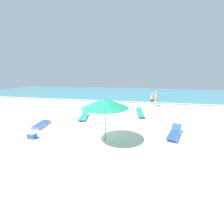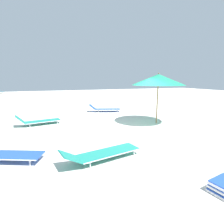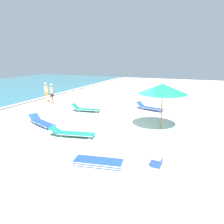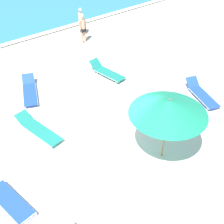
{
  "view_description": "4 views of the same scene",
  "coord_description": "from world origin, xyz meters",
  "px_view_note": "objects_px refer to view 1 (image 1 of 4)",
  "views": [
    {
      "loc": [
        3.13,
        -9.59,
        3.85
      ],
      "look_at": [
        0.8,
        1.33,
        0.93
      ],
      "focal_mm": 24.0,
      "sensor_mm": 36.0,
      "label": 1
    },
    {
      "loc": [
        -6.43,
        3.57,
        2.29
      ],
      "look_at": [
        1.04,
        0.74,
        0.77
      ],
      "focal_mm": 28.0,
      "sensor_mm": 36.0,
      "label": 2
    },
    {
      "loc": [
        -10.86,
        -3.57,
        3.94
      ],
      "look_at": [
        0.91,
        1.14,
        0.71
      ],
      "focal_mm": 35.0,
      "sensor_mm": 36.0,
      "label": 3
    },
    {
      "loc": [
        -5.38,
        -6.97,
        8.38
      ],
      "look_at": [
        0.7,
        0.78,
        0.66
      ],
      "focal_mm": 50.0,
      "sensor_mm": 36.0,
      "label": 4
    }
  ],
  "objects_px": {
    "beach_umbrella": "(105,103)",
    "cooler_box": "(32,135)",
    "sun_lounger_beside_umbrella": "(140,114)",
    "beachgoer_wading_adult": "(152,99)",
    "sun_lounger_near_water_right": "(83,116)",
    "lounger_stack": "(42,125)",
    "sun_lounger_near_water_left": "(174,133)",
    "beachgoer_shoreline_child": "(156,98)",
    "sun_lounger_under_umbrella": "(102,109)"
  },
  "relations": [
    {
      "from": "beach_umbrella",
      "to": "sun_lounger_beside_umbrella",
      "type": "bearing_deg",
      "value": 72.42
    },
    {
      "from": "beachgoer_shoreline_child",
      "to": "sun_lounger_near_water_left",
      "type": "bearing_deg",
      "value": 10.59
    },
    {
      "from": "sun_lounger_beside_umbrella",
      "to": "beach_umbrella",
      "type": "bearing_deg",
      "value": -116.37
    },
    {
      "from": "beachgoer_wading_adult",
      "to": "lounger_stack",
      "type": "bearing_deg",
      "value": -138.39
    },
    {
      "from": "sun_lounger_beside_umbrella",
      "to": "sun_lounger_near_water_right",
      "type": "relative_size",
      "value": 0.88
    },
    {
      "from": "sun_lounger_near_water_left",
      "to": "lounger_stack",
      "type": "bearing_deg",
      "value": -160.51
    },
    {
      "from": "cooler_box",
      "to": "beachgoer_wading_adult",
      "type": "bearing_deg",
      "value": -122.07
    },
    {
      "from": "sun_lounger_beside_umbrella",
      "to": "sun_lounger_near_water_left",
      "type": "bearing_deg",
      "value": -71.08
    },
    {
      "from": "sun_lounger_beside_umbrella",
      "to": "beachgoer_shoreline_child",
      "type": "height_order",
      "value": "beachgoer_shoreline_child"
    },
    {
      "from": "cooler_box",
      "to": "lounger_stack",
      "type": "bearing_deg",
      "value": -63.12
    },
    {
      "from": "beach_umbrella",
      "to": "beachgoer_shoreline_child",
      "type": "bearing_deg",
      "value": 71.7
    },
    {
      "from": "sun_lounger_near_water_left",
      "to": "cooler_box",
      "type": "distance_m",
      "value": 8.76
    },
    {
      "from": "beach_umbrella",
      "to": "sun_lounger_near_water_right",
      "type": "height_order",
      "value": "beach_umbrella"
    },
    {
      "from": "beach_umbrella",
      "to": "beachgoer_wading_adult",
      "type": "relative_size",
      "value": 1.5
    },
    {
      "from": "sun_lounger_under_umbrella",
      "to": "sun_lounger_near_water_right",
      "type": "height_order",
      "value": "sun_lounger_under_umbrella"
    },
    {
      "from": "beach_umbrella",
      "to": "sun_lounger_near_water_left",
      "type": "bearing_deg",
      "value": 20.33
    },
    {
      "from": "beach_umbrella",
      "to": "cooler_box",
      "type": "height_order",
      "value": "beach_umbrella"
    },
    {
      "from": "sun_lounger_under_umbrella",
      "to": "beachgoer_shoreline_child",
      "type": "xyz_separation_m",
      "value": [
        5.55,
        3.98,
        0.79
      ]
    },
    {
      "from": "beach_umbrella",
      "to": "beachgoer_shoreline_child",
      "type": "relative_size",
      "value": 1.5
    },
    {
      "from": "sun_lounger_beside_umbrella",
      "to": "sun_lounger_near_water_left",
      "type": "height_order",
      "value": "sun_lounger_beside_umbrella"
    },
    {
      "from": "sun_lounger_under_umbrella",
      "to": "beachgoer_shoreline_child",
      "type": "bearing_deg",
      "value": 58.85
    },
    {
      "from": "beach_umbrella",
      "to": "cooler_box",
      "type": "relative_size",
      "value": 5.07
    },
    {
      "from": "cooler_box",
      "to": "sun_lounger_under_umbrella",
      "type": "bearing_deg",
      "value": -104.29
    },
    {
      "from": "sun_lounger_near_water_left",
      "to": "sun_lounger_near_water_right",
      "type": "distance_m",
      "value": 7.46
    },
    {
      "from": "beach_umbrella",
      "to": "sun_lounger_under_umbrella",
      "type": "bearing_deg",
      "value": 107.26
    },
    {
      "from": "sun_lounger_near_water_right",
      "to": "beach_umbrella",
      "type": "bearing_deg",
      "value": -63.53
    },
    {
      "from": "beachgoer_wading_adult",
      "to": "beachgoer_shoreline_child",
      "type": "xyz_separation_m",
      "value": [
        0.46,
        0.93,
        0.0
      ]
    },
    {
      "from": "sun_lounger_near_water_right",
      "to": "beachgoer_shoreline_child",
      "type": "bearing_deg",
      "value": 34.83
    },
    {
      "from": "lounger_stack",
      "to": "sun_lounger_near_water_left",
      "type": "xyz_separation_m",
      "value": [
        9.34,
        0.11,
        0.09
      ]
    },
    {
      "from": "lounger_stack",
      "to": "cooler_box",
      "type": "xyz_separation_m",
      "value": [
        0.85,
        -2.01,
        0.07
      ]
    },
    {
      "from": "sun_lounger_beside_umbrella",
      "to": "sun_lounger_near_water_right",
      "type": "distance_m",
      "value": 5.16
    },
    {
      "from": "beach_umbrella",
      "to": "beachgoer_shoreline_child",
      "type": "xyz_separation_m",
      "value": [
        3.5,
        10.58,
        -1.25
      ]
    },
    {
      "from": "beach_umbrella",
      "to": "beachgoer_wading_adult",
      "type": "distance_m",
      "value": 10.2
    },
    {
      "from": "cooler_box",
      "to": "sun_lounger_beside_umbrella",
      "type": "bearing_deg",
      "value": -130.49
    },
    {
      "from": "beach_umbrella",
      "to": "sun_lounger_beside_umbrella",
      "type": "relative_size",
      "value": 1.24
    },
    {
      "from": "sun_lounger_beside_umbrella",
      "to": "beachgoer_shoreline_child",
      "type": "bearing_deg",
      "value": 62.04
    },
    {
      "from": "lounger_stack",
      "to": "cooler_box",
      "type": "distance_m",
      "value": 2.18
    },
    {
      "from": "lounger_stack",
      "to": "sun_lounger_beside_umbrella",
      "type": "bearing_deg",
      "value": 22.2
    },
    {
      "from": "sun_lounger_under_umbrella",
      "to": "sun_lounger_beside_umbrella",
      "type": "distance_m",
      "value": 3.97
    },
    {
      "from": "beachgoer_wading_adult",
      "to": "beachgoer_shoreline_child",
      "type": "relative_size",
      "value": 1.0
    },
    {
      "from": "sun_lounger_under_umbrella",
      "to": "sun_lounger_near_water_left",
      "type": "xyz_separation_m",
      "value": [
        6.11,
        -5.1,
        0.0
      ]
    },
    {
      "from": "lounger_stack",
      "to": "beachgoer_shoreline_child",
      "type": "bearing_deg",
      "value": 36.91
    },
    {
      "from": "beach_umbrella",
      "to": "cooler_box",
      "type": "xyz_separation_m",
      "value": [
        -4.43,
        -0.61,
        -2.06
      ]
    },
    {
      "from": "beachgoer_shoreline_child",
      "to": "lounger_stack",
      "type": "bearing_deg",
      "value": -36.66
    },
    {
      "from": "beach_umbrella",
      "to": "sun_lounger_under_umbrella",
      "type": "height_order",
      "value": "beach_umbrella"
    },
    {
      "from": "sun_lounger_near_water_left",
      "to": "beachgoer_shoreline_child",
      "type": "height_order",
      "value": "beachgoer_shoreline_child"
    },
    {
      "from": "beach_umbrella",
      "to": "sun_lounger_near_water_right",
      "type": "xyz_separation_m",
      "value": [
        -2.99,
        3.93,
        -2.04
      ]
    },
    {
      "from": "sun_lounger_beside_umbrella",
      "to": "beachgoer_wading_adult",
      "type": "xyz_separation_m",
      "value": [
        1.21,
        3.89,
        0.78
      ]
    },
    {
      "from": "lounger_stack",
      "to": "sun_lounger_near_water_left",
      "type": "bearing_deg",
      "value": -8.7
    },
    {
      "from": "lounger_stack",
      "to": "sun_lounger_near_water_right",
      "type": "distance_m",
      "value": 3.41
    }
  ]
}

